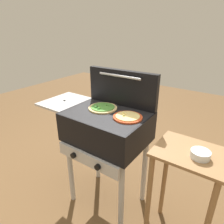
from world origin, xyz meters
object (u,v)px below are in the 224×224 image
(pizza_cheese, at_px, (128,117))
(prep_table, at_px, (186,181))
(grill, at_px, (105,129))
(pizza_veggie, at_px, (103,108))
(topping_bowl_near, at_px, (200,155))

(pizza_cheese, relative_size, prep_table, 0.27)
(grill, distance_m, pizza_veggie, 0.17)
(grill, bearing_deg, topping_bowl_near, -2.19)
(topping_bowl_near, bearing_deg, prep_table, 151.43)
(grill, xyz_separation_m, pizza_cheese, (0.19, 0.02, 0.15))
(pizza_veggie, xyz_separation_m, prep_table, (0.74, -0.05, -0.34))
(pizza_veggie, height_order, topping_bowl_near, pizza_veggie)
(prep_table, relative_size, topping_bowl_near, 6.87)
(prep_table, bearing_deg, grill, -179.63)
(pizza_cheese, bearing_deg, pizza_veggie, 172.56)
(pizza_veggie, xyz_separation_m, topping_bowl_near, (0.80, -0.08, -0.09))
(grill, relative_size, pizza_cheese, 4.38)
(topping_bowl_near, bearing_deg, pizza_cheese, 174.92)
(topping_bowl_near, bearing_deg, grill, 177.81)
(pizza_cheese, bearing_deg, grill, -174.15)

